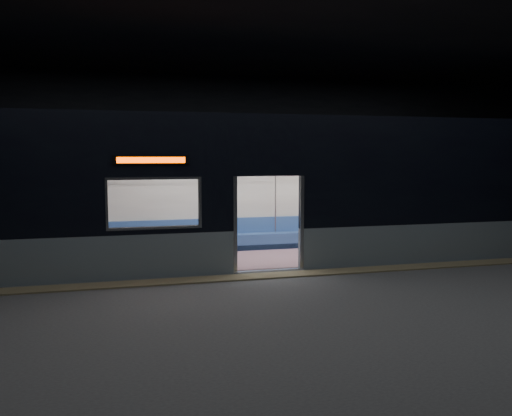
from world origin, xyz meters
name	(u,v)px	position (x,y,z in m)	size (l,w,h in m)	color
station_floor	(284,282)	(0.00, 0.00, -0.01)	(24.00, 14.00, 0.01)	#47494C
station_envelope	(285,93)	(0.00, 0.00, 3.66)	(24.00, 14.00, 5.00)	black
tactile_strip	(275,275)	(0.00, 0.55, 0.01)	(22.80, 0.50, 0.03)	#8C7F59
metro_car	(251,182)	(0.00, 2.54, 1.85)	(18.00, 3.04, 3.35)	gray
passenger	(328,219)	(2.41, 3.55, 0.78)	(0.42, 0.68, 1.33)	black
handbag	(332,224)	(2.45, 3.33, 0.67)	(0.28, 0.24, 0.14)	black
transit_map	(343,191)	(2.98, 3.85, 1.49)	(1.06, 0.03, 0.69)	white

